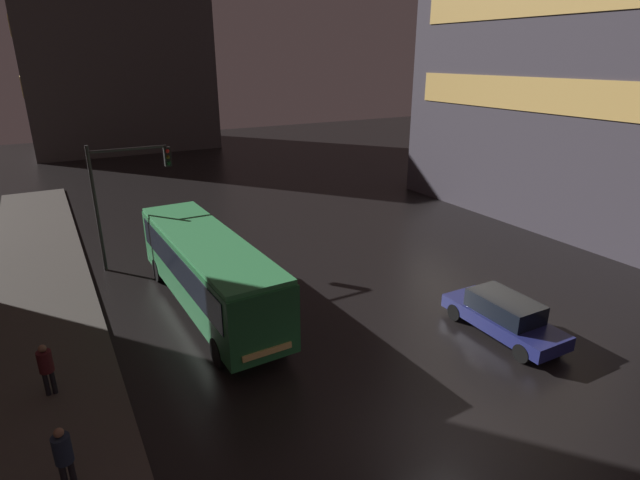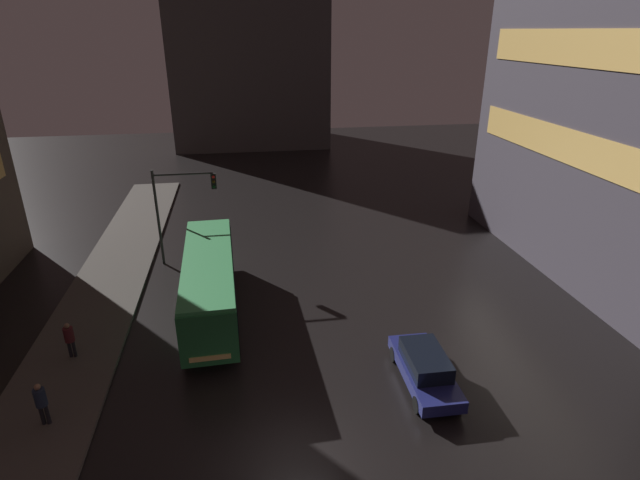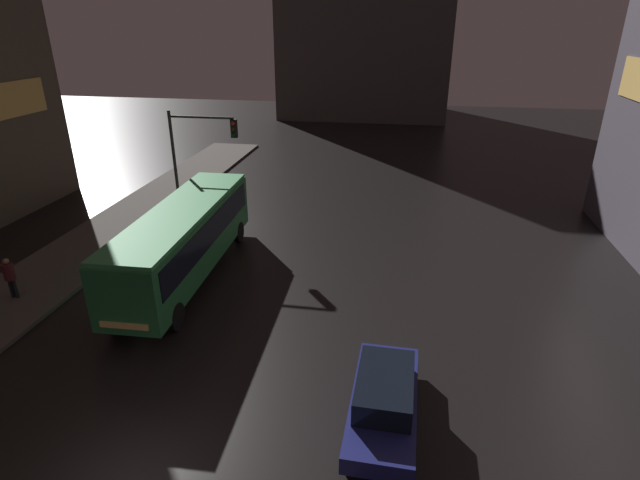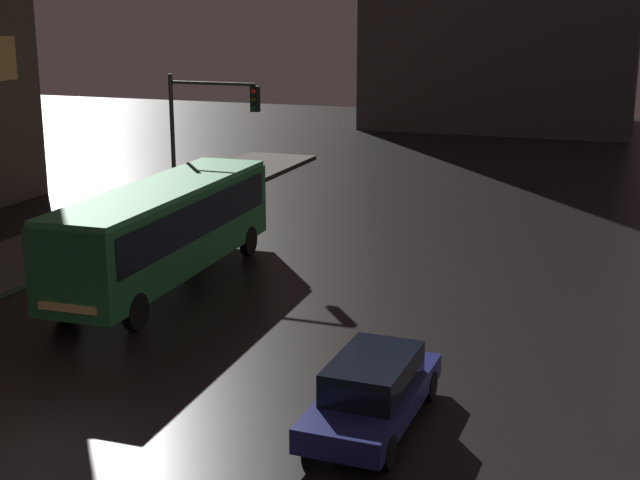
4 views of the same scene
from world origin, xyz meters
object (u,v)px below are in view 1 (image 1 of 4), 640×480
object	(u,v)px
car_taxi	(503,315)
bus_near	(208,266)
pedestrian_mid	(46,365)
pedestrian_near	(63,454)
traffic_light_main	(123,184)

from	to	relation	value
car_taxi	bus_near	bearing A→B (deg)	-37.81
bus_near	car_taxi	bearing A→B (deg)	139.29
bus_near	pedestrian_mid	xyz separation A→B (m)	(-5.79, -3.05, -0.75)
bus_near	pedestrian_near	xyz separation A→B (m)	(-5.58, -7.13, -0.71)
traffic_light_main	car_taxi	bearing A→B (deg)	-51.52
pedestrian_mid	traffic_light_main	size ratio (longest dim) A/B	0.28
bus_near	car_taxi	world-z (taller)	bus_near
bus_near	traffic_light_main	distance (m)	6.82
traffic_light_main	pedestrian_mid	bearing A→B (deg)	-113.08
pedestrian_near	car_taxi	bearing A→B (deg)	-110.06
pedestrian_mid	traffic_light_main	world-z (taller)	traffic_light_main
bus_near	traffic_light_main	size ratio (longest dim) A/B	1.81
pedestrian_near	pedestrian_mid	size ratio (longest dim) A/B	1.04
car_taxi	pedestrian_near	bearing A→B (deg)	1.73
bus_near	traffic_light_main	world-z (taller)	traffic_light_main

